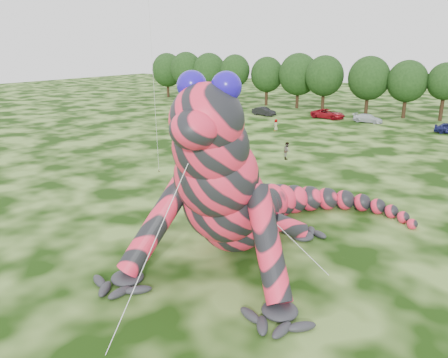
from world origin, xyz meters
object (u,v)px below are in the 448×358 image
at_px(tree_6, 324,84).
at_px(tree_7, 368,86).
at_px(spectator_4, 276,125).
at_px(tree_8, 406,89).
at_px(tree_2, 209,77).
at_px(tree_9, 444,92).
at_px(tree_5, 298,81).
at_px(car_0, 216,107).
at_px(car_3, 368,118).
at_px(tree_1, 186,76).
at_px(spectator_1, 287,151).
at_px(tree_0, 168,75).
at_px(car_2, 328,114).
at_px(tree_4, 267,81).
at_px(inflatable_gecko, 244,159).
at_px(car_1, 264,111).
at_px(tree_3, 235,79).

xyz_separation_m(tree_6, tree_7, (7.48, 0.12, -0.01)).
bearing_deg(spectator_4, tree_8, 158.61).
height_order(tree_2, tree_9, tree_2).
xyz_separation_m(tree_5, tree_6, (5.57, -1.75, -0.15)).
height_order(tree_9, car_0, tree_9).
bearing_deg(tree_7, car_3, -71.77).
xyz_separation_m(tree_1, spectator_1, (40.07, -35.06, -4.03)).
bearing_deg(car_3, tree_0, 83.56).
relative_size(tree_6, tree_8, 1.06).
height_order(car_0, spectator_1, spectator_1).
xyz_separation_m(tree_6, tree_8, (13.34, 0.30, -0.27)).
bearing_deg(car_2, tree_4, 68.57).
relative_size(inflatable_gecko, tree_8, 2.24).
bearing_deg(tree_9, tree_5, 177.42).
height_order(tree_7, car_0, tree_7).
bearing_deg(car_3, tree_6, 59.50).
bearing_deg(tree_0, car_1, -21.40).
relative_size(tree_0, car_0, 2.37).
bearing_deg(spectator_4, tree_0, -112.39).
bearing_deg(car_0, car_1, -84.25).
height_order(tree_5, tree_9, tree_5).
relative_size(tree_7, car_3, 2.18).
relative_size(car_0, car_2, 0.76).
relative_size(inflatable_gecko, car_0, 5.01).
bearing_deg(spectator_4, tree_4, -140.57).
distance_m(tree_3, car_2, 23.17).
xyz_separation_m(tree_3, car_0, (1.83, -9.33, -4.04)).
height_order(tree_2, tree_4, tree_2).
relative_size(tree_0, car_1, 2.32).
xyz_separation_m(tree_4, car_2, (15.61, -8.75, -3.79)).
height_order(tree_1, car_0, tree_1).
height_order(tree_6, car_1, tree_6).
height_order(tree_1, tree_4, tree_1).
height_order(tree_2, car_2, tree_2).
bearing_deg(tree_6, tree_5, 162.54).
bearing_deg(tree_3, car_0, -78.92).
xyz_separation_m(tree_9, car_0, (-34.96, -9.60, -3.66)).
bearing_deg(tree_3, car_1, -39.90).
relative_size(inflatable_gecko, car_3, 4.63).
bearing_deg(tree_6, spectator_4, -86.22).
bearing_deg(car_2, tree_1, 84.57).
relative_size(car_2, spectator_4, 3.40).
height_order(tree_8, car_0, tree_8).
bearing_deg(spectator_1, tree_4, 5.18).
bearing_deg(tree_4, spectator_4, -59.16).
distance_m(tree_2, car_0, 14.90).
relative_size(tree_2, tree_4, 1.06).
height_order(tree_3, spectator_1, tree_3).
distance_m(tree_6, car_3, 12.79).
bearing_deg(spectator_1, tree_2, 18.47).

